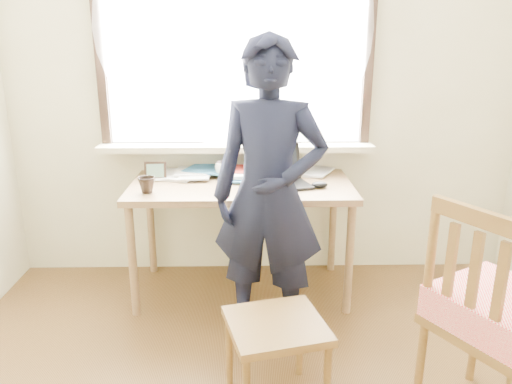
{
  "coord_description": "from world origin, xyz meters",
  "views": [
    {
      "loc": [
        -0.13,
        -1.41,
        1.64
      ],
      "look_at": [
        -0.08,
        0.95,
        0.91
      ],
      "focal_mm": 35.0,
      "sensor_mm": 36.0,
      "label": 1
    }
  ],
  "objects_px": {
    "laptop": "(278,176)",
    "side_chair": "(496,314)",
    "desk": "(241,195)",
    "person": "(269,195)",
    "work_chair": "(276,335)",
    "mug_white": "(225,170)",
    "mug_dark": "(147,185)"
  },
  "relations": [
    {
      "from": "laptop",
      "to": "side_chair",
      "type": "xyz_separation_m",
      "value": [
        0.84,
        -1.2,
        -0.27
      ]
    },
    {
      "from": "desk",
      "to": "person",
      "type": "xyz_separation_m",
      "value": [
        0.15,
        -0.51,
        0.16
      ]
    },
    {
      "from": "desk",
      "to": "laptop",
      "type": "height_order",
      "value": "laptop"
    },
    {
      "from": "work_chair",
      "to": "mug_white",
      "type": "bearing_deg",
      "value": 102.23
    },
    {
      "from": "mug_white",
      "to": "mug_dark",
      "type": "xyz_separation_m",
      "value": [
        -0.45,
        -0.33,
        -0.0
      ]
    },
    {
      "from": "mug_white",
      "to": "work_chair",
      "type": "xyz_separation_m",
      "value": [
        0.27,
        -1.25,
        -0.44
      ]
    },
    {
      "from": "desk",
      "to": "laptop",
      "type": "bearing_deg",
      "value": -7.78
    },
    {
      "from": "mug_dark",
      "to": "work_chair",
      "type": "relative_size",
      "value": 0.2
    },
    {
      "from": "work_chair",
      "to": "side_chair",
      "type": "xyz_separation_m",
      "value": [
        0.91,
        -0.13,
        0.18
      ]
    },
    {
      "from": "mug_white",
      "to": "work_chair",
      "type": "distance_m",
      "value": 1.35
    },
    {
      "from": "mug_white",
      "to": "side_chair",
      "type": "xyz_separation_m",
      "value": [
        1.18,
        -1.38,
        -0.26
      ]
    },
    {
      "from": "mug_white",
      "to": "person",
      "type": "height_order",
      "value": "person"
    },
    {
      "from": "laptop",
      "to": "work_chair",
      "type": "height_order",
      "value": "laptop"
    },
    {
      "from": "work_chair",
      "to": "person",
      "type": "bearing_deg",
      "value": 90.94
    },
    {
      "from": "desk",
      "to": "mug_dark",
      "type": "relative_size",
      "value": 13.66
    },
    {
      "from": "mug_dark",
      "to": "mug_white",
      "type": "bearing_deg",
      "value": 36.14
    },
    {
      "from": "mug_dark",
      "to": "side_chair",
      "type": "distance_m",
      "value": 1.96
    },
    {
      "from": "desk",
      "to": "mug_white",
      "type": "height_order",
      "value": "mug_white"
    },
    {
      "from": "laptop",
      "to": "side_chair",
      "type": "height_order",
      "value": "side_chair"
    },
    {
      "from": "desk",
      "to": "laptop",
      "type": "xyz_separation_m",
      "value": [
        0.23,
        -0.03,
        0.13
      ]
    },
    {
      "from": "desk",
      "to": "work_chair",
      "type": "xyz_separation_m",
      "value": [
        0.16,
        -1.1,
        -0.31
      ]
    },
    {
      "from": "work_chair",
      "to": "desk",
      "type": "bearing_deg",
      "value": 98.49
    },
    {
      "from": "mug_white",
      "to": "work_chair",
      "type": "relative_size",
      "value": 0.26
    },
    {
      "from": "work_chair",
      "to": "person",
      "type": "relative_size",
      "value": 0.3
    },
    {
      "from": "mug_dark",
      "to": "side_chair",
      "type": "relative_size",
      "value": 0.1
    },
    {
      "from": "side_chair",
      "to": "person",
      "type": "distance_m",
      "value": 1.2
    },
    {
      "from": "person",
      "to": "laptop",
      "type": "bearing_deg",
      "value": 92.2
    },
    {
      "from": "desk",
      "to": "mug_dark",
      "type": "bearing_deg",
      "value": -162.01
    },
    {
      "from": "mug_white",
      "to": "mug_dark",
      "type": "bearing_deg",
      "value": -143.86
    },
    {
      "from": "mug_dark",
      "to": "work_chair",
      "type": "height_order",
      "value": "mug_dark"
    },
    {
      "from": "mug_dark",
      "to": "laptop",
      "type": "bearing_deg",
      "value": 10.73
    },
    {
      "from": "desk",
      "to": "mug_white",
      "type": "relative_size",
      "value": 10.53
    }
  ]
}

